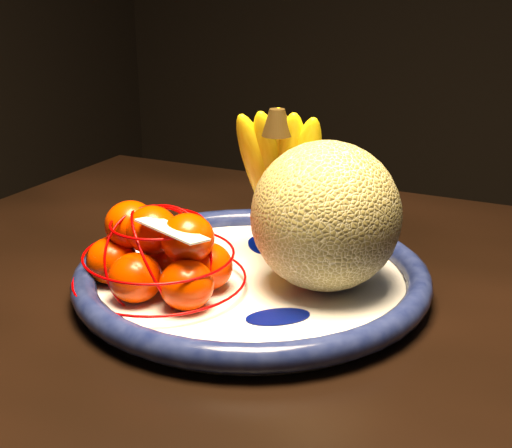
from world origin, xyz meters
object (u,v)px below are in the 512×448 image
at_px(cantaloupe, 326,216).
at_px(banana_bunch, 283,174).
at_px(dining_table, 501,432).
at_px(fruit_bowl, 252,277).
at_px(mandarin_bag, 159,256).

xyz_separation_m(cantaloupe, banana_bunch, (-0.07, 0.06, 0.02)).
xyz_separation_m(dining_table, cantaloupe, (-0.19, 0.04, 0.17)).
xyz_separation_m(fruit_bowl, cantaloupe, (0.07, 0.01, 0.07)).
bearing_deg(cantaloupe, banana_bunch, 138.97).
xyz_separation_m(fruit_bowl, banana_bunch, (0.00, 0.08, 0.09)).
bearing_deg(mandarin_bag, fruit_bowl, 42.31).
xyz_separation_m(dining_table, fruit_bowl, (-0.26, 0.03, 0.09)).
xyz_separation_m(banana_bunch, mandarin_bag, (-0.07, -0.14, -0.06)).
distance_m(dining_table, fruit_bowl, 0.28).
height_order(cantaloupe, banana_bunch, banana_bunch).
xyz_separation_m(dining_table, mandarin_bag, (-0.33, -0.04, 0.13)).
bearing_deg(fruit_bowl, cantaloupe, 10.67).
relative_size(fruit_bowl, cantaloupe, 2.48).
relative_size(dining_table, mandarin_bag, 6.69).
bearing_deg(cantaloupe, dining_table, -12.18).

